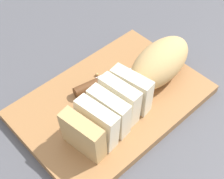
# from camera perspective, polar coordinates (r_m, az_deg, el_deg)

# --- Properties ---
(ground_plane) EXTENTS (3.00, 3.00, 0.00)m
(ground_plane) POSITION_cam_1_polar(r_m,az_deg,el_deg) (0.72, 0.00, -2.59)
(ground_plane) COLOR #4C4C51
(cutting_board) EXTENTS (0.40, 0.27, 0.02)m
(cutting_board) POSITION_cam_1_polar(r_m,az_deg,el_deg) (0.72, 0.00, -2.10)
(cutting_board) COLOR #9E6B3D
(cutting_board) RESTS_ON ground_plane
(bread_loaf) EXTENTS (0.36, 0.13, 0.08)m
(bread_loaf) POSITION_cam_1_polar(r_m,az_deg,el_deg) (0.69, 4.69, 1.27)
(bread_loaf) COLOR tan
(bread_loaf) RESTS_ON cutting_board
(bread_knife) EXTENTS (0.25, 0.07, 0.02)m
(bread_knife) POSITION_cam_1_polar(r_m,az_deg,el_deg) (0.72, -2.25, 1.06)
(bread_knife) COLOR silver
(bread_knife) RESTS_ON cutting_board
(crumb_near_knife) EXTENTS (0.01, 0.01, 0.01)m
(crumb_near_knife) POSITION_cam_1_polar(r_m,az_deg,el_deg) (0.75, -2.61, 2.59)
(crumb_near_knife) COLOR tan
(crumb_near_knife) RESTS_ON cutting_board
(crumb_near_loaf) EXTENTS (0.00, 0.00, 0.00)m
(crumb_near_loaf) POSITION_cam_1_polar(r_m,az_deg,el_deg) (0.69, -2.25, -2.86)
(crumb_near_loaf) COLOR tan
(crumb_near_loaf) RESTS_ON cutting_board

